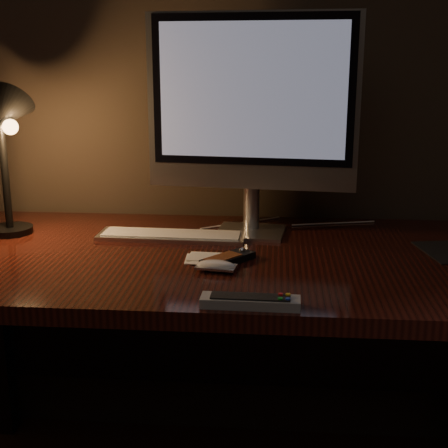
# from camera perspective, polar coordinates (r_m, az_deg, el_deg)

# --- Properties ---
(desk) EXTENTS (1.60, 0.75, 0.75)m
(desk) POSITION_cam_1_polar(r_m,az_deg,el_deg) (1.65, -0.21, -6.20)
(desk) COLOR #34110C
(desk) RESTS_ON ground
(monitor) EXTENTS (0.56, 0.18, 0.58)m
(monitor) POSITION_cam_1_polar(r_m,az_deg,el_deg) (1.65, 2.58, 10.67)
(monitor) COLOR silver
(monitor) RESTS_ON desk
(keyboard) EXTENTS (0.40, 0.12, 0.01)m
(keyboard) POSITION_cam_1_polar(r_m,az_deg,el_deg) (1.68, -4.82, -1.05)
(keyboard) COLOR silver
(keyboard) RESTS_ON desk
(mouse) EXTENTS (0.10, 0.06, 0.02)m
(mouse) POSITION_cam_1_polar(r_m,az_deg,el_deg) (1.42, -0.73, -3.98)
(mouse) COLOR white
(mouse) RESTS_ON desk
(media_remote) EXTENTS (0.13, 0.14, 0.03)m
(media_remote) POSITION_cam_1_polar(r_m,az_deg,el_deg) (1.47, 0.36, -3.20)
(media_remote) COLOR black
(media_remote) RESTS_ON desk
(tv_remote) EXTENTS (0.19, 0.05, 0.03)m
(tv_remote) POSITION_cam_1_polar(r_m,az_deg,el_deg) (1.22, 2.42, -7.07)
(tv_remote) COLOR #95979B
(tv_remote) RESTS_ON desk
(papers) EXTENTS (0.12, 0.08, 0.01)m
(papers) POSITION_cam_1_polar(r_m,az_deg,el_deg) (1.50, -1.30, -3.16)
(papers) COLOR white
(papers) RESTS_ON desk
(desk_lamp) EXTENTS (0.19, 0.21, 0.41)m
(desk_lamp) POSITION_cam_1_polar(r_m,az_deg,el_deg) (1.72, -19.35, 7.75)
(desk_lamp) COLOR black
(desk_lamp) RESTS_ON desk
(cable) EXTENTS (0.48, 0.20, 0.00)m
(cable) POSITION_cam_1_polar(r_m,az_deg,el_deg) (1.81, 5.80, -0.00)
(cable) COLOR white
(cable) RESTS_ON desk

